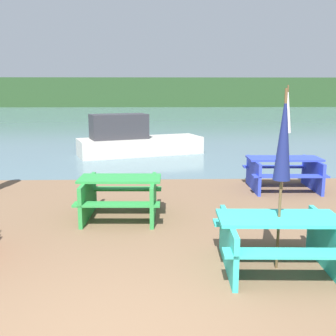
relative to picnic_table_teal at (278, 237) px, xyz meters
The scene contains 8 objects.
water 30.46m from the picnic_table_teal, 93.77° to the left, with size 60.00×50.00×0.00m.
far_treeline 50.46m from the picnic_table_teal, 92.28° to the left, with size 80.00×1.60×4.00m.
picnic_table_teal is the anchor object (origin of this frame).
picnic_table_green 3.21m from the picnic_table_teal, 136.03° to the left, with size 1.55×1.42×0.77m.
picnic_table_blue 4.48m from the picnic_table_teal, 71.59° to the left, with size 1.75×1.42×0.78m.
umbrella_navy 1.34m from the picnic_table_teal, ahead, with size 0.22×0.22×2.39m.
umbrella_white 4.71m from the picnic_table_teal, 71.59° to the left, with size 0.25×0.25×2.48m.
boat 9.81m from the picnic_table_teal, 104.62° to the left, with size 4.74×2.86×1.51m.
Camera 1 is at (0.41, -3.22, 2.37)m, focal length 42.00 mm.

